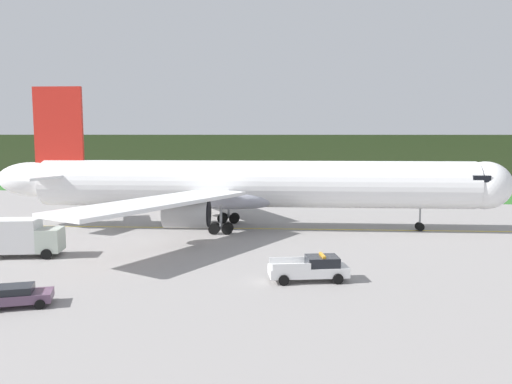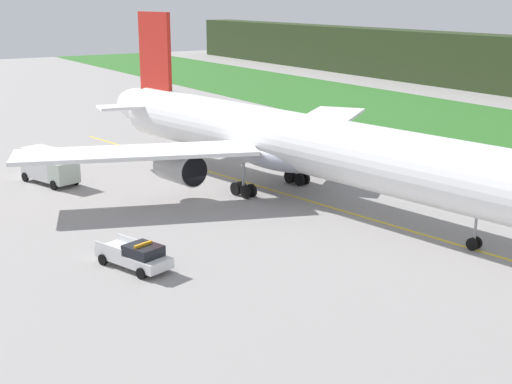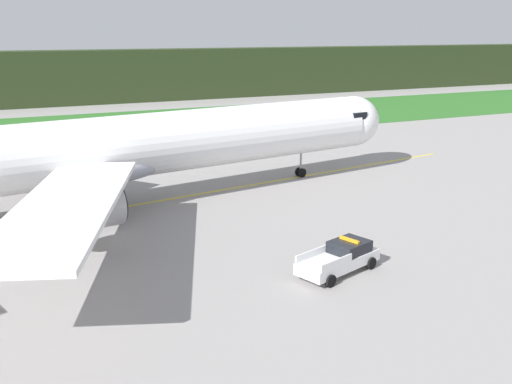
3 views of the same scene
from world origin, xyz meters
name	(u,v)px [view 2 (image 2 of 3)]	position (x,y,z in m)	size (l,w,h in m)	color
ground	(195,202)	(0.00, 0.00, 0.00)	(320.00, 320.00, 0.00)	gray
taxiway_centerline_main	(296,197)	(3.47, 8.40, 0.00)	(76.51, 0.30, 0.01)	yellow
airliner	(291,142)	(2.69, 8.28, 4.91)	(57.39, 43.19, 15.85)	white
ops_pickup_truck	(136,255)	(11.99, -10.65, 0.90)	(6.03, 3.68, 1.94)	white
catering_truck	(48,165)	(-13.33, -8.91, 1.75)	(6.84, 4.25, 3.46)	#B1BEB0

